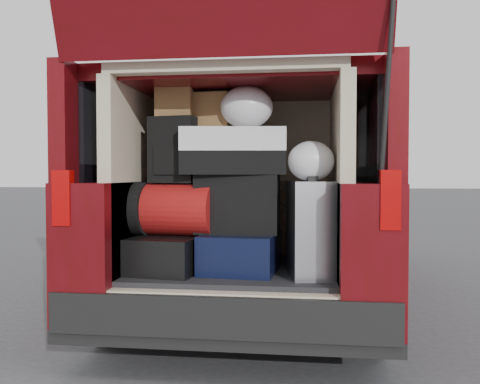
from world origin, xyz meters
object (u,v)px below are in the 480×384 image
at_px(black_hardshell, 171,253).
at_px(silver_roller, 310,229).
at_px(navy_hardshell, 241,252).
at_px(red_duffel, 176,209).
at_px(black_soft_case, 238,204).
at_px(backpack, 174,150).
at_px(twotone_duffel, 233,152).

bearing_deg(black_hardshell, silver_roller, 2.99).
distance_m(black_hardshell, navy_hardshell, 0.44).
relative_size(navy_hardshell, red_duffel, 1.07).
bearing_deg(red_duffel, black_hardshell, -121.79).
distance_m(black_soft_case, backpack, 0.52).
distance_m(navy_hardshell, backpack, 0.76).
bearing_deg(twotone_duffel, black_hardshell, 179.59).
distance_m(red_duffel, black_soft_case, 0.39).
relative_size(silver_roller, twotone_duffel, 0.88).
xyz_separation_m(red_duffel, twotone_duffel, (0.36, 0.01, 0.36)).
relative_size(navy_hardshell, silver_roller, 0.96).
xyz_separation_m(navy_hardshell, red_duffel, (-0.41, -0.02, 0.26)).
xyz_separation_m(black_hardshell, silver_roller, (0.86, -0.07, 0.17)).
height_order(black_hardshell, silver_roller, silver_roller).
xyz_separation_m(silver_roller, twotone_duffel, (-0.47, 0.12, 0.46)).
relative_size(backpack, twotone_duffel, 0.65).
relative_size(navy_hardshell, black_soft_case, 1.07).
bearing_deg(black_soft_case, red_duffel, -174.49).
bearing_deg(black_soft_case, silver_roller, -16.92).
bearing_deg(black_hardshell, backpack, 81.25).
bearing_deg(black_hardshell, black_soft_case, 16.88).
bearing_deg(backpack, twotone_duffel, 8.31).
xyz_separation_m(black_hardshell, black_soft_case, (0.41, 0.07, 0.31)).
xyz_separation_m(black_soft_case, backpack, (-0.40, -0.02, 0.33)).
bearing_deg(black_soft_case, navy_hardshell, -27.05).
bearing_deg(navy_hardshell, red_duffel, -171.76).
relative_size(black_hardshell, backpack, 1.33).
xyz_separation_m(navy_hardshell, twotone_duffel, (-0.05, -0.01, 0.62)).
relative_size(black_hardshell, twotone_duffel, 0.86).
bearing_deg(black_hardshell, navy_hardshell, 14.86).
relative_size(navy_hardshell, backpack, 1.31).
height_order(black_hardshell, red_duffel, red_duffel).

